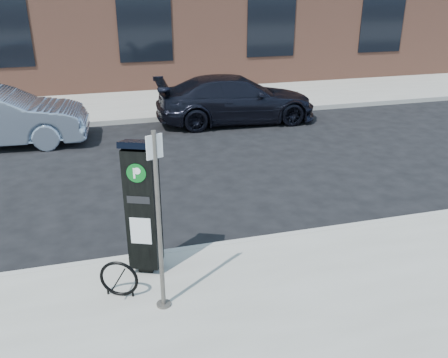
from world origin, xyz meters
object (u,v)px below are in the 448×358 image
object	(u,v)px
sign_pole	(159,225)
bike_rack	(119,279)
car_dark	(236,99)
parking_kiosk	(143,206)

from	to	relation	value
sign_pole	bike_rack	bearing A→B (deg)	122.41
sign_pole	car_dark	xyz separation A→B (m)	(3.63, 8.69, -0.63)
sign_pole	bike_rack	size ratio (longest dim) A/B	4.46
bike_rack	car_dark	distance (m)	9.31
car_dark	sign_pole	bearing A→B (deg)	160.01
parking_kiosk	car_dark	bearing A→B (deg)	87.19
parking_kiosk	car_dark	world-z (taller)	parking_kiosk
parking_kiosk	car_dark	xyz separation A→B (m)	(3.73, 7.78, -0.48)
parking_kiosk	car_dark	size ratio (longest dim) A/B	0.41
car_dark	bike_rack	bearing A→B (deg)	156.08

